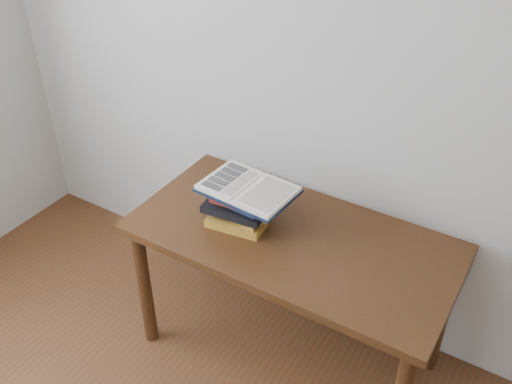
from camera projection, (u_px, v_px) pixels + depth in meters
The scene contains 3 objects.
desk at pixel (291, 254), 2.30m from camera, with size 1.29×0.65×0.69m.
book_stack at pixel (241, 208), 2.27m from camera, with size 0.27×0.20×0.15m.
open_book at pixel (248, 189), 2.21m from camera, with size 0.37×0.27×0.03m.
Camera 1 is at (0.85, -0.18, 2.12)m, focal length 40.00 mm.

